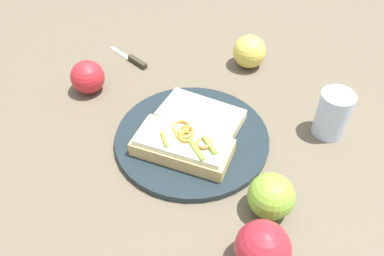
{
  "coord_description": "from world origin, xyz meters",
  "views": [
    {
      "loc": [
        0.5,
        -0.17,
        0.55
      ],
      "look_at": [
        0.0,
        0.0,
        0.03
      ],
      "focal_mm": 37.19,
      "sensor_mm": 36.0,
      "label": 1
    }
  ],
  "objects_px": {
    "apple_1": "(88,77)",
    "bread_slice_side": "(201,116)",
    "apple_2": "(271,196)",
    "apple_3": "(263,248)",
    "sandwich": "(183,145)",
    "knife": "(133,59)",
    "apple_0": "(249,52)",
    "plate": "(192,138)",
    "drinking_glass": "(333,114)"
  },
  "relations": [
    {
      "from": "bread_slice_side",
      "to": "sandwich",
      "type": "bearing_deg",
      "value": 95.71
    },
    {
      "from": "plate",
      "to": "sandwich",
      "type": "distance_m",
      "value": 0.05
    },
    {
      "from": "bread_slice_side",
      "to": "apple_0",
      "type": "relative_size",
      "value": 2.08
    },
    {
      "from": "bread_slice_side",
      "to": "knife",
      "type": "relative_size",
      "value": 1.31
    },
    {
      "from": "apple_0",
      "to": "drinking_glass",
      "type": "bearing_deg",
      "value": 12.16
    },
    {
      "from": "bread_slice_side",
      "to": "plate",
      "type": "bearing_deg",
      "value": 95.3
    },
    {
      "from": "knife",
      "to": "bread_slice_side",
      "type": "bearing_deg",
      "value": 170.26
    },
    {
      "from": "bread_slice_side",
      "to": "apple_2",
      "type": "height_order",
      "value": "apple_2"
    },
    {
      "from": "plate",
      "to": "apple_2",
      "type": "xyz_separation_m",
      "value": [
        0.19,
        0.07,
        0.03
      ]
    },
    {
      "from": "sandwich",
      "to": "knife",
      "type": "relative_size",
      "value": 1.55
    },
    {
      "from": "sandwich",
      "to": "bread_slice_side",
      "type": "height_order",
      "value": "sandwich"
    },
    {
      "from": "apple_3",
      "to": "drinking_glass",
      "type": "xyz_separation_m",
      "value": [
        -0.2,
        0.24,
        0.01
      ]
    },
    {
      "from": "plate",
      "to": "apple_3",
      "type": "distance_m",
      "value": 0.27
    },
    {
      "from": "sandwich",
      "to": "knife",
      "type": "bearing_deg",
      "value": -46.31
    },
    {
      "from": "apple_2",
      "to": "knife",
      "type": "bearing_deg",
      "value": -166.51
    },
    {
      "from": "apple_1",
      "to": "apple_2",
      "type": "bearing_deg",
      "value": 29.35
    },
    {
      "from": "bread_slice_side",
      "to": "apple_1",
      "type": "distance_m",
      "value": 0.26
    },
    {
      "from": "plate",
      "to": "knife",
      "type": "relative_size",
      "value": 2.42
    },
    {
      "from": "plate",
      "to": "bread_slice_side",
      "type": "relative_size",
      "value": 1.85
    },
    {
      "from": "apple_1",
      "to": "bread_slice_side",
      "type": "bearing_deg",
      "value": 46.52
    },
    {
      "from": "sandwich",
      "to": "apple_2",
      "type": "relative_size",
      "value": 2.49
    },
    {
      "from": "sandwich",
      "to": "apple_3",
      "type": "height_order",
      "value": "apple_3"
    },
    {
      "from": "bread_slice_side",
      "to": "knife",
      "type": "height_order",
      "value": "bread_slice_side"
    },
    {
      "from": "knife",
      "to": "sandwich",
      "type": "bearing_deg",
      "value": 156.61
    },
    {
      "from": "apple_1",
      "to": "apple_2",
      "type": "distance_m",
      "value": 0.46
    },
    {
      "from": "apple_0",
      "to": "bread_slice_side",
      "type": "bearing_deg",
      "value": -48.43
    },
    {
      "from": "apple_1",
      "to": "knife",
      "type": "xyz_separation_m",
      "value": [
        -0.08,
        0.11,
        -0.03
      ]
    },
    {
      "from": "plate",
      "to": "knife",
      "type": "xyz_separation_m",
      "value": [
        -0.29,
        -0.05,
        -0.0
      ]
    },
    {
      "from": "apple_1",
      "to": "apple_3",
      "type": "height_order",
      "value": "apple_3"
    },
    {
      "from": "apple_0",
      "to": "knife",
      "type": "height_order",
      "value": "apple_0"
    },
    {
      "from": "apple_0",
      "to": "apple_2",
      "type": "xyz_separation_m",
      "value": [
        0.38,
        -0.14,
        -0.0
      ]
    },
    {
      "from": "plate",
      "to": "sandwich",
      "type": "height_order",
      "value": "sandwich"
    },
    {
      "from": "plate",
      "to": "bread_slice_side",
      "type": "xyz_separation_m",
      "value": [
        -0.04,
        0.03,
        0.02
      ]
    },
    {
      "from": "apple_0",
      "to": "apple_3",
      "type": "relative_size",
      "value": 0.94
    },
    {
      "from": "apple_2",
      "to": "knife",
      "type": "relative_size",
      "value": 0.62
    },
    {
      "from": "apple_3",
      "to": "knife",
      "type": "bearing_deg",
      "value": -173.65
    },
    {
      "from": "apple_1",
      "to": "drinking_glass",
      "type": "distance_m",
      "value": 0.5
    },
    {
      "from": "bread_slice_side",
      "to": "knife",
      "type": "bearing_deg",
      "value": -27.37
    },
    {
      "from": "sandwich",
      "to": "apple_3",
      "type": "relative_size",
      "value": 2.31
    },
    {
      "from": "apple_2",
      "to": "apple_3",
      "type": "relative_size",
      "value": 0.93
    },
    {
      "from": "apple_0",
      "to": "apple_3",
      "type": "bearing_deg",
      "value": -22.68
    },
    {
      "from": "apple_0",
      "to": "apple_1",
      "type": "relative_size",
      "value": 1.05
    },
    {
      "from": "apple_3",
      "to": "drinking_glass",
      "type": "height_order",
      "value": "drinking_glass"
    },
    {
      "from": "bread_slice_side",
      "to": "drinking_glass",
      "type": "relative_size",
      "value": 1.69
    },
    {
      "from": "apple_0",
      "to": "knife",
      "type": "relative_size",
      "value": 0.63
    },
    {
      "from": "knife",
      "to": "plate",
      "type": "bearing_deg",
      "value": 162.67
    },
    {
      "from": "apple_2",
      "to": "apple_1",
      "type": "bearing_deg",
      "value": -150.65
    },
    {
      "from": "sandwich",
      "to": "apple_2",
      "type": "distance_m",
      "value": 0.18
    },
    {
      "from": "apple_3",
      "to": "apple_1",
      "type": "bearing_deg",
      "value": -160.13
    },
    {
      "from": "apple_2",
      "to": "sandwich",
      "type": "bearing_deg",
      "value": -147.81
    }
  ]
}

